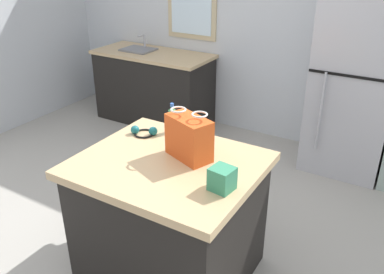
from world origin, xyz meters
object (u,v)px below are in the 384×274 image
Objects in this scene: kitchen_island at (170,218)px; shopping_bag at (189,137)px; bottle at (172,119)px; ear_defenders at (144,132)px; small_box at (222,179)px; refrigerator at (354,88)px.

shopping_bag is at bearing 54.78° from kitchen_island.
bottle is 0.22m from ear_defenders.
shopping_bag reaches higher than small_box.
ear_defenders is at bearing 164.60° from shopping_bag.
ear_defenders is at bearing -119.26° from refrigerator.
shopping_bag is 2.52× the size of small_box.
small_box is 0.83m from bottle.
kitchen_island is 0.69m from small_box.
bottle reaches higher than ear_defenders.
shopping_bag is at bearing -15.40° from ear_defenders.
refrigerator is 2.18m from shopping_bag.
refrigerator reaches higher than kitchen_island.
shopping_bag is 1.54× the size of bottle.
bottle reaches higher than small_box.
small_box is at bearing -23.57° from ear_defenders.
refrigerator is at bearing 71.92° from kitchen_island.
kitchen_island is 2.35m from refrigerator.
shopping_bag is (0.08, 0.12, 0.59)m from kitchen_island.
shopping_bag is 0.43m from small_box.
bottle is (-0.22, 0.39, 0.55)m from kitchen_island.
small_box is at bearing -37.01° from bottle.
small_box is 0.89m from ear_defenders.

